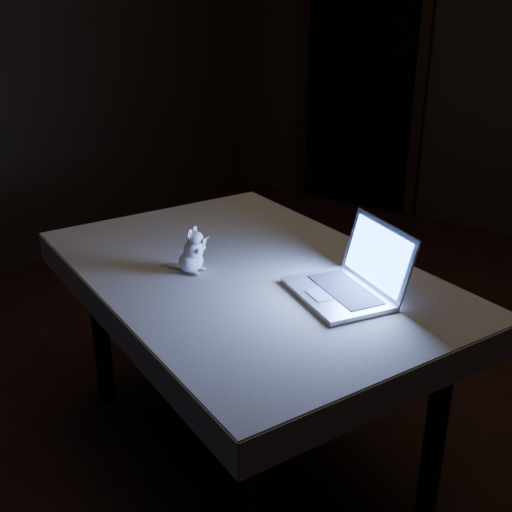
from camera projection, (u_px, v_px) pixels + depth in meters
The scene contains 6 objects.
floor at pixel (317, 396), 2.81m from camera, with size 5.00×5.00×0.00m, color black.
doorway at pixel (362, 70), 4.86m from camera, with size 1.06×0.36×2.13m, color black, non-canonical shape.
table at pixel (248, 364), 2.36m from camera, with size 1.39×0.90×0.75m, color black, non-canonical shape.
tablecloth at pixel (250, 291), 2.18m from camera, with size 1.50×1.00×0.11m, color beige, non-canonical shape.
laptop at pixel (339, 263), 1.98m from camera, with size 0.33×0.29×0.23m, color silver, non-canonical shape.
plush_mouse at pixel (190, 250), 2.17m from camera, with size 0.12×0.12×0.16m, color white, non-canonical shape.
Camera 1 is at (1.12, -2.07, 1.67)m, focal length 45.00 mm.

